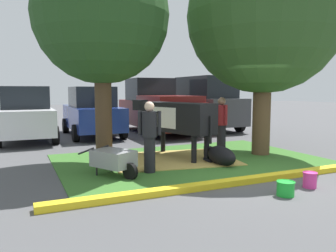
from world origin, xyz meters
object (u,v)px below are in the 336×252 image
object	(u,v)px
cow_holstein	(175,118)
person_visitor_near	(222,123)
wheelbarrow	(114,159)
hatchback_white	(26,114)
bucket_green	(286,188)
person_handler	(150,135)
bucket_pink	(310,180)
pickup_truck_maroon	(157,108)
sedan_blue	(92,112)
calf_lying	(220,156)
shade_tree_left	(102,17)
shade_tree_right	(264,16)
suv_dark_grey	(205,103)

from	to	relation	value
cow_holstein	person_visitor_near	world-z (taller)	person_visitor_near
person_visitor_near	wheelbarrow	distance (m)	3.90
person_visitor_near	hatchback_white	distance (m)	7.40
bucket_green	person_handler	bearing A→B (deg)	122.12
bucket_pink	pickup_truck_maroon	size ratio (longest dim) A/B	0.06
cow_holstein	person_handler	world-z (taller)	person_handler
sedan_blue	pickup_truck_maroon	xyz separation A→B (m)	(2.83, -0.15, 0.13)
calf_lying	pickup_truck_maroon	size ratio (longest dim) A/B	0.24
shade_tree_left	hatchback_white	distance (m)	6.20
shade_tree_right	pickup_truck_maroon	size ratio (longest dim) A/B	1.14
person_handler	bucket_green	size ratio (longest dim) A/B	4.92
shade_tree_right	cow_holstein	xyz separation A→B (m)	(-2.49, 0.65, -2.83)
person_handler	hatchback_white	bearing A→B (deg)	109.90
bucket_green	bucket_pink	size ratio (longest dim) A/B	1.07
bucket_pink	pickup_truck_maroon	xyz separation A→B (m)	(0.58, 9.13, 0.95)
suv_dark_grey	sedan_blue	bearing A→B (deg)	-179.86
hatchback_white	bucket_pink	bearing A→B (deg)	-61.88
hatchback_white	shade_tree_left	bearing A→B (deg)	-72.78
shade_tree_left	suv_dark_grey	bearing A→B (deg)	42.05
cow_holstein	wheelbarrow	xyz separation A→B (m)	(-2.10, -1.34, -0.74)
cow_holstein	bucket_pink	world-z (taller)	cow_holstein
shade_tree_right	hatchback_white	distance (m)	9.02
cow_holstein	person_handler	bearing A→B (deg)	-132.98
suv_dark_grey	person_handler	bearing A→B (deg)	-128.67
shade_tree_right	cow_holstein	size ratio (longest dim) A/B	2.02
cow_holstein	wheelbarrow	distance (m)	2.60
shade_tree_left	person_visitor_near	xyz separation A→B (m)	(3.56, 0.09, -2.75)
person_visitor_near	bucket_pink	distance (m)	3.82
calf_lying	person_handler	bearing A→B (deg)	-178.40
calf_lying	sedan_blue	world-z (taller)	sedan_blue
shade_tree_right	sedan_blue	size ratio (longest dim) A/B	1.40
cow_holstein	sedan_blue	distance (m)	5.65
person_visitor_near	bucket_pink	world-z (taller)	person_visitor_near
person_visitor_near	bucket_green	world-z (taller)	person_visitor_near
calf_lying	pickup_truck_maroon	world-z (taller)	pickup_truck_maroon
cow_holstein	sedan_blue	bearing A→B (deg)	101.57
bucket_pink	suv_dark_grey	size ratio (longest dim) A/B	0.07
cow_holstein	sedan_blue	xyz separation A→B (m)	(-1.13, 5.54, -0.14)
person_handler	bucket_pink	world-z (taller)	person_handler
hatchback_white	bucket_green	bearing A→B (deg)	-66.43
wheelbarrow	pickup_truck_maroon	bearing A→B (deg)	60.53
calf_lying	bucket_pink	bearing A→B (deg)	-79.09
bucket_green	hatchback_white	distance (m)	10.04
shade_tree_left	cow_holstein	xyz separation A→B (m)	(2.02, 0.11, -2.52)
shade_tree_right	bucket_green	bearing A→B (deg)	-123.34
cow_holstein	bucket_green	bearing A→B (deg)	-85.28
hatchback_white	sedan_blue	bearing A→B (deg)	6.93
person_visitor_near	wheelbarrow	world-z (taller)	person_visitor_near
bucket_green	pickup_truck_maroon	xyz separation A→B (m)	(1.38, 9.32, 0.97)
bucket_green	suv_dark_grey	size ratio (longest dim) A/B	0.07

